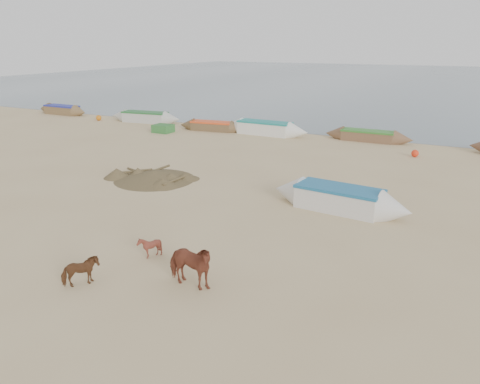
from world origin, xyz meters
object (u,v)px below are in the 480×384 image
object	(u,v)px
near_canoe	(339,199)
calf_right	(81,272)
calf_front	(150,247)
cow_adult	(189,265)

from	to	relation	value
near_canoe	calf_right	bearing A→B (deg)	-110.37
calf_front	calf_right	size ratio (longest dim) A/B	0.84
calf_right	near_canoe	bearing A→B (deg)	-13.02
calf_right	cow_adult	bearing A→B (deg)	-50.84
near_canoe	cow_adult	bearing A→B (deg)	-97.44
cow_adult	near_canoe	bearing A→B (deg)	-10.57
cow_adult	calf_front	distance (m)	2.46
cow_adult	near_canoe	size ratio (longest dim) A/B	0.27
calf_front	near_canoe	xyz separation A→B (m)	(4.18, 7.20, 0.12)
cow_adult	calf_right	bearing A→B (deg)	118.67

